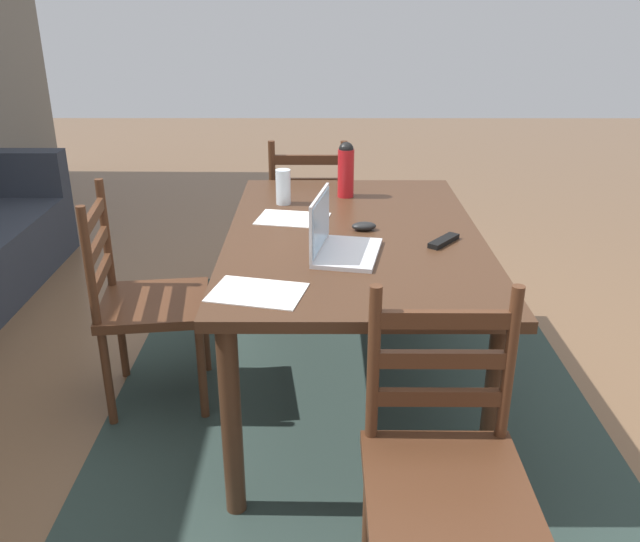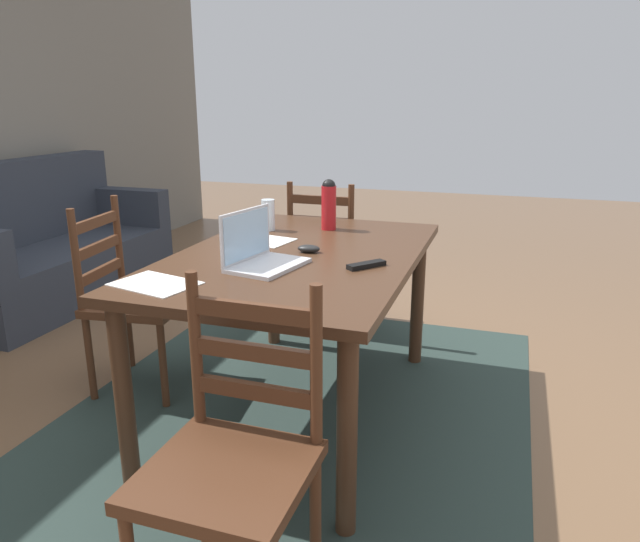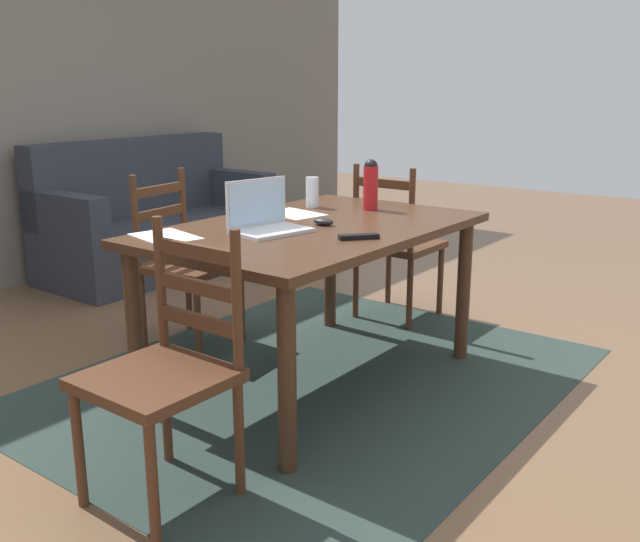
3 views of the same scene
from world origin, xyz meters
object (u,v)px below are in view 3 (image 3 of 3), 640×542
object	(u,v)px
dining_table	(314,244)
chair_far_head	(185,263)
drinking_glass	(312,192)
chair_right_far	(396,244)
couch	(154,224)
chair_left_near	(165,372)
water_bottle	(371,184)
computer_mouse	(324,222)
tv_remote	(359,237)
laptop	(265,218)

from	to	relation	value
dining_table	chair_far_head	distance (m)	0.91
dining_table	drinking_glass	bearing A→B (deg)	38.34
chair_right_far	couch	xyz separation A→B (m)	(-0.09, 2.12, -0.11)
dining_table	drinking_glass	distance (m)	0.52
chair_left_near	drinking_glass	distance (m)	1.60
chair_left_near	drinking_glass	size ratio (longest dim) A/B	5.98
chair_far_head	chair_right_far	bearing A→B (deg)	-31.82
dining_table	chair_left_near	size ratio (longest dim) A/B	1.68
couch	water_bottle	size ratio (longest dim) A/B	6.95
computer_mouse	chair_left_near	bearing A→B (deg)	-177.21
water_bottle	computer_mouse	world-z (taller)	water_bottle
couch	water_bottle	distance (m)	2.42
tv_remote	dining_table	bearing A→B (deg)	18.02
laptop	computer_mouse	size ratio (longest dim) A/B	3.57
dining_table	drinking_glass	xyz separation A→B (m)	(0.39, 0.30, 0.17)
laptop	water_bottle	xyz separation A→B (m)	(0.75, -0.06, 0.08)
couch	laptop	bearing A→B (deg)	-118.89
drinking_glass	computer_mouse	distance (m)	0.51
couch	drinking_glass	world-z (taller)	couch
chair_right_far	laptop	xyz separation A→B (m)	(-1.33, -0.12, 0.37)
drinking_glass	tv_remote	distance (m)	0.83
computer_mouse	tv_remote	world-z (taller)	computer_mouse
couch	drinking_glass	bearing A→B (deg)	-106.72
chair_right_far	couch	world-z (taller)	couch
laptop	couch	bearing A→B (deg)	61.11
laptop	tv_remote	size ratio (longest dim) A/B	2.10
chair_right_far	computer_mouse	bearing A→B (deg)	-167.02
laptop	drinking_glass	bearing A→B (deg)	19.60
couch	chair_left_near	bearing A→B (deg)	-129.41
chair_right_far	computer_mouse	xyz separation A→B (m)	(-1.06, -0.24, 0.33)
dining_table	tv_remote	xyz separation A→B (m)	(-0.13, -0.34, 0.10)
chair_left_near	chair_far_head	world-z (taller)	same
chair_right_far	chair_left_near	bearing A→B (deg)	-169.37
chair_left_near	dining_table	bearing A→B (deg)	10.63
dining_table	computer_mouse	world-z (taller)	computer_mouse
chair_left_near	laptop	world-z (taller)	laptop
chair_far_head	water_bottle	xyz separation A→B (m)	(0.51, -0.86, 0.45)
drinking_glass	water_bottle	bearing A→B (deg)	-67.67
chair_far_head	couch	size ratio (longest dim) A/B	0.53
water_bottle	drinking_glass	bearing A→B (deg)	112.33
computer_mouse	chair_far_head	bearing A→B (deg)	86.13
dining_table	chair_right_far	world-z (taller)	chair_right_far
chair_left_near	tv_remote	distance (m)	1.02
laptop	computer_mouse	distance (m)	0.30
chair_right_far	water_bottle	size ratio (longest dim) A/B	3.67
tv_remote	chair_far_head	bearing A→B (deg)	33.23
dining_table	computer_mouse	xyz separation A→B (m)	(0.02, -0.04, 0.11)
chair_far_head	chair_right_far	xyz separation A→B (m)	(1.09, -0.68, 0.00)
tv_remote	drinking_glass	bearing A→B (deg)	0.43
chair_left_near	laptop	size ratio (longest dim) A/B	2.66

